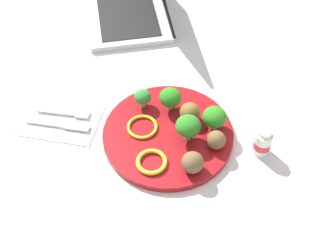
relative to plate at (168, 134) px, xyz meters
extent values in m
plane|color=silver|center=(0.00, 0.00, -0.01)|extent=(4.00, 4.00, 0.00)
cylinder|color=maroon|center=(0.00, 0.00, 0.00)|extent=(0.28, 0.28, 0.02)
cylinder|color=#8ECE68|center=(0.04, -0.01, 0.02)|extent=(0.01, 0.01, 0.02)
ellipsoid|color=#2D7B21|center=(0.04, -0.01, 0.05)|extent=(0.05, 0.05, 0.04)
cylinder|color=#92C57D|center=(-0.06, 0.07, 0.01)|extent=(0.01, 0.01, 0.01)
ellipsoid|color=#318030|center=(-0.06, 0.07, 0.04)|extent=(0.04, 0.04, 0.03)
cylinder|color=#90C568|center=(0.10, 0.02, 0.02)|extent=(0.02, 0.02, 0.01)
ellipsoid|color=#2D7F1D|center=(0.10, 0.02, 0.04)|extent=(0.05, 0.05, 0.04)
cylinder|color=#A7C36B|center=(0.00, 0.07, 0.02)|extent=(0.01, 0.01, 0.02)
ellipsoid|color=#287E1C|center=(0.00, 0.07, 0.04)|extent=(0.05, 0.05, 0.04)
sphere|color=brown|center=(0.05, -0.09, 0.03)|extent=(0.04, 0.04, 0.04)
sphere|color=brown|center=(0.04, 0.04, 0.03)|extent=(0.04, 0.04, 0.04)
sphere|color=brown|center=(0.10, -0.03, 0.03)|extent=(0.04, 0.04, 0.04)
torus|color=yellow|center=(-0.06, 0.01, 0.01)|extent=(0.09, 0.09, 0.01)
torus|color=yellow|center=(-0.03, -0.08, 0.01)|extent=(0.07, 0.07, 0.01)
cube|color=white|center=(-0.24, 0.03, -0.01)|extent=(0.18, 0.14, 0.01)
cube|color=silver|center=(-0.25, 0.05, 0.00)|extent=(0.09, 0.02, 0.01)
cube|color=silver|center=(-0.19, 0.04, 0.00)|extent=(0.03, 0.02, 0.01)
cube|color=white|center=(-0.27, 0.01, 0.00)|extent=(0.09, 0.02, 0.01)
cube|color=silver|center=(-0.20, 0.01, 0.00)|extent=(0.06, 0.02, 0.01)
cylinder|color=white|center=(0.20, -0.03, 0.02)|extent=(0.04, 0.04, 0.06)
cylinder|color=red|center=(0.20, -0.03, 0.02)|extent=(0.04, 0.04, 0.02)
cylinder|color=silver|center=(0.20, -0.03, 0.05)|extent=(0.03, 0.03, 0.01)
cube|color=silver|center=(-0.15, 0.44, 0.00)|extent=(0.29, 0.36, 0.02)
cube|color=black|center=(-0.15, 0.44, 0.01)|extent=(0.22, 0.31, 0.00)
camera|label=1|loc=(0.04, -0.56, 0.69)|focal=44.31mm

